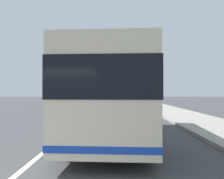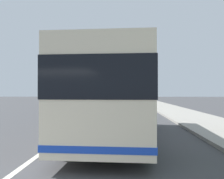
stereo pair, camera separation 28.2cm
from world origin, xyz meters
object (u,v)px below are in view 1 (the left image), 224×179
(coach_bus, at_px, (116,93))
(car_far_distant, at_px, (118,98))
(car_behind_bus, at_px, (114,99))
(car_ahead_same_lane, at_px, (95,98))
(car_oncoming, at_px, (87,100))

(coach_bus, distance_m, car_far_distant, 41.08)
(car_behind_bus, relative_size, car_far_distant, 1.13)
(car_behind_bus, xyz_separation_m, car_far_distant, (9.03, -0.60, 0.02))
(coach_bus, relative_size, car_ahead_same_lane, 2.22)
(car_behind_bus, bearing_deg, car_ahead_same_lane, 18.94)
(car_far_distant, distance_m, car_ahead_same_lane, 6.66)
(car_oncoming, distance_m, car_ahead_same_lane, 17.54)
(car_oncoming, bearing_deg, car_far_distant, 164.79)
(car_behind_bus, height_order, car_ahead_same_lane, car_behind_bus)
(coach_bus, bearing_deg, car_far_distant, 3.01)
(coach_bus, distance_m, car_behind_bus, 32.06)
(car_far_distant, xyz_separation_m, car_oncoming, (-12.92, 4.57, -0.07))
(coach_bus, xyz_separation_m, car_ahead_same_lane, (45.69, 4.51, -1.12))
(car_behind_bus, distance_m, car_ahead_same_lane, 14.28)
(coach_bus, height_order, car_behind_bus, coach_bus)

